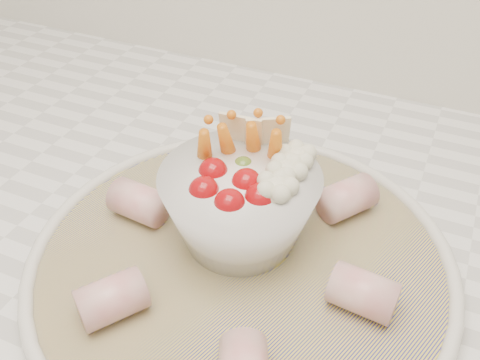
% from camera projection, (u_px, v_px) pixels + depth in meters
% --- Properties ---
extents(serving_platter, '(0.46, 0.46, 0.02)m').
position_uv_depth(serving_platter, '(241.00, 261.00, 0.46)').
color(serving_platter, navy).
rests_on(serving_platter, kitchen_counter).
extents(veggie_bowl, '(0.13, 0.13, 0.10)m').
position_uv_depth(veggie_bowl, '(242.00, 203.00, 0.45)').
color(veggie_bowl, white).
rests_on(veggie_bowl, serving_platter).
extents(cured_meat_rolls, '(0.26, 0.28, 0.03)m').
position_uv_depth(cured_meat_rolls, '(241.00, 243.00, 0.44)').
color(cured_meat_rolls, '#C3595E').
rests_on(cured_meat_rolls, serving_platter).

